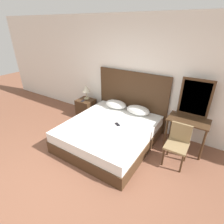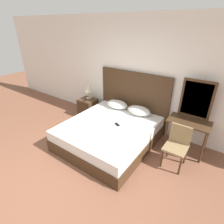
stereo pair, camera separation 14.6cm
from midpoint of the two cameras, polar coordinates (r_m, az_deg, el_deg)
The scene contains 13 objects.
ground_plane at distance 3.37m, azimuth -17.41°, elevation -22.01°, with size 16.00×16.00×0.00m, color brown.
wall_back at distance 4.45m, azimuth 8.01°, elevation 12.06°, with size 10.00×0.06×2.70m.
bed at distance 3.99m, azimuth 0.21°, elevation -6.97°, with size 1.82×2.03×0.50m.
headboard at distance 4.56m, azimuth 7.77°, elevation 4.07°, with size 1.91×0.05×1.44m.
pillow_left at distance 4.55m, azimuth 2.60°, elevation 2.51°, with size 0.58×0.37×0.20m.
pillow_right at distance 4.27m, azimuth 9.75°, elevation 0.44°, with size 0.58×0.37×0.20m.
phone_on_bed at distance 3.83m, azimuth 2.79°, elevation -4.08°, with size 0.16×0.14×0.01m.
nightstand at distance 5.18m, azimuth -7.04°, elevation 1.45°, with size 0.47×0.43×0.52m.
table_lamp at distance 5.04m, azimuth -6.95°, elevation 7.63°, with size 0.23×0.23×0.41m.
phone_on_nightstand at distance 5.00m, azimuth -8.07°, elevation 3.78°, with size 0.10×0.16×0.01m.
vanity_desk at distance 3.92m, azimuth 24.58°, elevation -4.55°, with size 0.81×0.49×0.73m.
vanity_mirror at distance 3.89m, azimuth 26.80°, elevation 3.69°, with size 0.61×0.03×0.80m.
chair at distance 3.56m, azimuth 21.64°, elevation -9.59°, with size 0.40×0.41×0.81m.
Camera 2 is at (2.03, -1.12, 2.48)m, focal length 28.00 mm.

